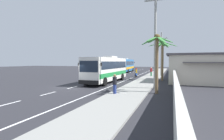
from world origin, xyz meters
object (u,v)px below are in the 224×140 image
Objects in this scene: pedestrian_midwalk at (115,83)px; utility_pole_mid at (161,53)px; utility_pole_nearest at (155,37)px; palm_second at (163,52)px; coach_bus_far_lane at (126,65)px; motorcycle_beside_bus at (136,74)px; roadside_building at (211,68)px; pedestrian_near_kerb at (151,71)px; coach_bus_foreground at (107,69)px; palm_nearest at (157,50)px.

utility_pole_mid reaches higher than pedestrian_midwalk.
utility_pole_nearest reaches higher than palm_second.
palm_second is (0.69, -7.32, -0.22)m from utility_pole_mid.
pedestrian_midwalk is 0.19× the size of utility_pole_mid.
palm_second is (10.48, -18.43, 2.34)m from coach_bus_far_lane.
motorcycle_beside_bus is 12.40m from roadside_building.
roadside_building is at bearing -51.88° from utility_pole_mid.
pedestrian_near_kerb is at bearing 111.22° from palm_second.
coach_bus_far_lane is at bearing 119.62° from palm_second.
coach_bus_foreground is 5.62× the size of motorcycle_beside_bus.
motorcycle_beside_bus is 0.19× the size of utility_pole_nearest.
utility_pole_mid is at bearing 38.22° from motorcycle_beside_bus.
roadside_building is (9.34, 11.97, 0.96)m from pedestrian_midwalk.
motorcycle_beside_bus is at bearing -30.11° from pedestrian_midwalk.
palm_nearest reaches higher than coach_bus_foreground.
palm_nearest reaches higher than pedestrian_near_kerb.
coach_bus_foreground is 8.92m from palm_second.
utility_pole_mid is (9.79, -11.11, 2.56)m from coach_bus_far_lane.
coach_bus_far_lane is at bearing 129.98° from roadside_building.
palm_nearest is (3.26, 1.94, 2.85)m from pedestrian_midwalk.
motorcycle_beside_bus is at bearing -68.44° from coach_bus_far_lane.
utility_pole_mid is at bearing 128.12° from roadside_building.
pedestrian_midwalk reaches higher than motorcycle_beside_bus.
utility_pole_mid is at bearing 95.36° from palm_second.
motorcycle_beside_bus is 14.82m from utility_pole_nearest.
coach_bus_foreground is at bearing 137.39° from palm_nearest.
coach_bus_foreground reaches higher than pedestrian_near_kerb.
pedestrian_near_kerb is 0.20× the size of utility_pole_mid.
utility_pole_mid is (6.40, 12.20, 2.60)m from coach_bus_foreground.
utility_pole_nearest is 10.64m from roadside_building.
pedestrian_midwalk is 15.22m from roadside_building.
coach_bus_foreground is 9.99m from palm_nearest.
pedestrian_midwalk is at bearing -65.25° from coach_bus_foreground.
utility_pole_nearest is (6.85, -4.37, 3.40)m from coach_bus_foreground.
utility_pole_mid is at bearing -48.61° from coach_bus_far_lane.
palm_second is (-0.13, 11.51, 0.42)m from palm_nearest.
pedestrian_midwalk is 14.19m from palm_second.
utility_pole_mid reaches higher than palm_nearest.
utility_pole_nearest reaches higher than utility_pole_mid.
utility_pole_mid is at bearing 141.93° from pedestrian_near_kerb.
motorcycle_beside_bus is 0.33× the size of palm_second.
coach_bus_foreground is 23.56m from coach_bus_far_lane.
motorcycle_beside_bus is 3.15m from pedestrian_near_kerb.
coach_bus_far_lane is (-3.40, 23.31, 0.04)m from coach_bus_foreground.
utility_pole_nearest reaches higher than palm_nearest.
pedestrian_near_kerb is at bearing -56.76° from coach_bus_far_lane.
pedestrian_near_kerb reaches higher than pedestrian_midwalk.
palm_second is (7.08, 4.88, 2.38)m from coach_bus_foreground.
utility_pole_nearest is (4.57, -13.32, 4.62)m from motorcycle_beside_bus.
coach_bus_far_lane is 25.97m from roadside_building.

